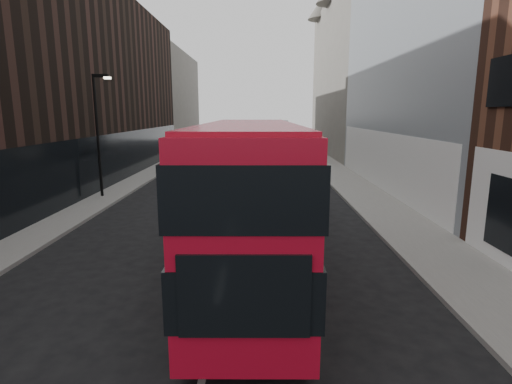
{
  "coord_description": "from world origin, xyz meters",
  "views": [
    {
      "loc": [
        1.1,
        -5.18,
        5.02
      ],
      "look_at": [
        0.98,
        7.44,
        2.5
      ],
      "focal_mm": 28.0,
      "sensor_mm": 36.0,
      "label": 1
    }
  ],
  "objects_px": {
    "street_lamp": "(98,127)",
    "red_bus": "(250,192)",
    "car_b": "(270,170)",
    "car_a": "(303,197)",
    "car_c": "(286,166)",
    "grey_bus": "(277,137)"
  },
  "relations": [
    {
      "from": "car_a",
      "to": "car_c",
      "type": "bearing_deg",
      "value": 94.21
    },
    {
      "from": "car_b",
      "to": "grey_bus",
      "type": "bearing_deg",
      "value": 81.29
    },
    {
      "from": "red_bus",
      "to": "car_a",
      "type": "xyz_separation_m",
      "value": [
        2.55,
        8.2,
        -1.87
      ]
    },
    {
      "from": "grey_bus",
      "to": "car_c",
      "type": "distance_m",
      "value": 16.23
    },
    {
      "from": "car_a",
      "to": "car_c",
      "type": "xyz_separation_m",
      "value": [
        -0.15,
        12.0,
        0.04
      ]
    },
    {
      "from": "red_bus",
      "to": "car_a",
      "type": "bearing_deg",
      "value": 72.35
    },
    {
      "from": "street_lamp",
      "to": "car_b",
      "type": "distance_m",
      "value": 13.1
    },
    {
      "from": "car_c",
      "to": "red_bus",
      "type": "bearing_deg",
      "value": -100.04
    },
    {
      "from": "street_lamp",
      "to": "car_a",
      "type": "distance_m",
      "value": 12.43
    },
    {
      "from": "red_bus",
      "to": "grey_bus",
      "type": "height_order",
      "value": "red_bus"
    },
    {
      "from": "street_lamp",
      "to": "car_b",
      "type": "bearing_deg",
      "value": 36.91
    },
    {
      "from": "street_lamp",
      "to": "red_bus",
      "type": "height_order",
      "value": "street_lamp"
    },
    {
      "from": "grey_bus",
      "to": "car_c",
      "type": "height_order",
      "value": "grey_bus"
    },
    {
      "from": "red_bus",
      "to": "grey_bus",
      "type": "bearing_deg",
      "value": 85.97
    },
    {
      "from": "car_a",
      "to": "car_c",
      "type": "distance_m",
      "value": 12.01
    },
    {
      "from": "red_bus",
      "to": "car_a",
      "type": "height_order",
      "value": "red_bus"
    },
    {
      "from": "car_a",
      "to": "car_b",
      "type": "bearing_deg",
      "value": 101.52
    },
    {
      "from": "street_lamp",
      "to": "car_a",
      "type": "bearing_deg",
      "value": -14.42
    },
    {
      "from": "grey_bus",
      "to": "car_c",
      "type": "relative_size",
      "value": 2.32
    },
    {
      "from": "grey_bus",
      "to": "car_b",
      "type": "relative_size",
      "value": 3.28
    },
    {
      "from": "street_lamp",
      "to": "grey_bus",
      "type": "relative_size",
      "value": 0.55
    },
    {
      "from": "grey_bus",
      "to": "red_bus",
      "type": "bearing_deg",
      "value": -90.4
    }
  ]
}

